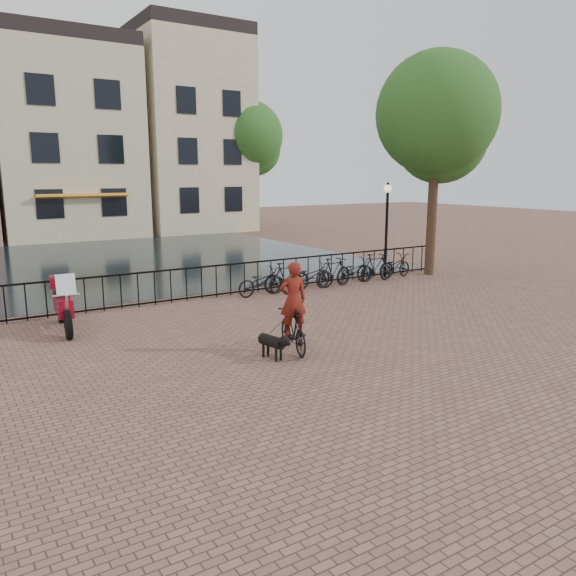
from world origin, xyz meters
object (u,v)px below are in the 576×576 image
cyclist (293,312)px  dog (272,345)px  motorcycle (63,299)px  lamp_post (387,214)px

cyclist → dog: bearing=30.4°
cyclist → motorcycle: 5.90m
lamp_post → dog: size_ratio=3.73×
lamp_post → dog: bearing=-145.4°
cyclist → motorcycle: cyclist is taller
lamp_post → cyclist: (-7.67, -5.54, -1.50)m
lamp_post → motorcycle: (-11.55, -1.10, -1.58)m
lamp_post → motorcycle: bearing=-174.5°
cyclist → dog: size_ratio=2.50×
cyclist → dog: (-0.65, -0.19, -0.58)m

